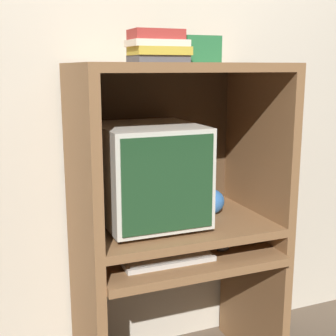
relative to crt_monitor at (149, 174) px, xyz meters
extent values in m
cube|color=beige|center=(0.12, 0.34, 0.29)|extent=(6.00, 0.06, 2.60)
cube|color=brown|center=(-0.29, 0.00, -0.68)|extent=(0.04, 0.58, 0.67)
cube|color=brown|center=(0.54, 0.00, -0.68)|extent=(0.04, 0.58, 0.67)
cube|color=brown|center=(0.12, -0.15, -0.36)|extent=(0.79, 0.35, 0.04)
cube|color=brown|center=(-0.29, 0.00, -0.28)|extent=(0.04, 0.58, 0.12)
cube|color=brown|center=(0.54, 0.00, -0.28)|extent=(0.04, 0.58, 0.12)
cube|color=brown|center=(0.12, 0.00, -0.24)|extent=(0.79, 0.58, 0.04)
cube|color=brown|center=(-0.29, 0.00, 0.12)|extent=(0.04, 0.58, 0.68)
cube|color=brown|center=(0.54, 0.00, 0.12)|extent=(0.04, 0.58, 0.68)
cube|color=brown|center=(0.12, 0.00, 0.44)|extent=(0.79, 0.58, 0.04)
cube|color=#48321E|center=(0.12, 0.27, 0.12)|extent=(0.79, 0.01, 0.68)
cylinder|color=beige|center=(0.00, 0.00, -0.21)|extent=(0.23, 0.23, 0.02)
cube|color=beige|center=(0.00, 0.00, 0.00)|extent=(0.41, 0.45, 0.41)
cube|color=#1E4223|center=(0.00, -0.22, 0.00)|extent=(0.38, 0.01, 0.38)
cube|color=beige|center=(0.02, -0.16, -0.33)|extent=(0.38, 0.15, 0.02)
cube|color=silver|center=(0.02, -0.16, -0.32)|extent=(0.35, 0.12, 0.01)
ellipsoid|color=#28282B|center=(0.28, -0.15, -0.32)|extent=(0.06, 0.04, 0.03)
ellipsoid|color=#336BB7|center=(0.30, 0.02, -0.16)|extent=(0.15, 0.11, 0.12)
cube|color=#4C4C51|center=(0.04, -0.02, 0.48)|extent=(0.22, 0.17, 0.03)
cube|color=gold|center=(0.04, -0.03, 0.51)|extent=(0.22, 0.17, 0.03)
cube|color=beige|center=(0.03, -0.03, 0.54)|extent=(0.23, 0.16, 0.03)
cube|color=maroon|center=(0.03, -0.02, 0.57)|extent=(0.20, 0.14, 0.04)
cube|color=#236638|center=(0.24, 0.03, 0.52)|extent=(0.16, 0.14, 0.11)
camera|label=1|loc=(-0.65, -1.83, 0.44)|focal=50.00mm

